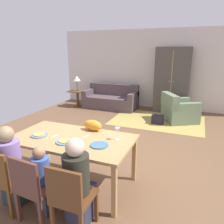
% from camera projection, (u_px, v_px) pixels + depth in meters
% --- Properties ---
extents(ground_plane, '(7.14, 6.43, 0.02)m').
position_uv_depth(ground_plane, '(127.00, 141.00, 4.97)').
color(ground_plane, brown).
extents(back_wall, '(7.14, 0.10, 2.70)m').
position_uv_depth(back_wall, '(157.00, 70.00, 7.50)').
color(back_wall, beige).
rests_on(back_wall, ground_plane).
extents(dining_table, '(1.80, 0.98, 0.76)m').
position_uv_depth(dining_table, '(72.00, 142.00, 3.20)').
color(dining_table, tan).
rests_on(dining_table, ground_plane).
extents(plate_near_man, '(0.25, 0.25, 0.02)m').
position_uv_depth(plate_near_man, '(39.00, 135.00, 3.25)').
color(plate_near_man, '#577DA0').
rests_on(plate_near_man, dining_table).
extents(pizza_near_man, '(0.17, 0.17, 0.01)m').
position_uv_depth(pizza_near_man, '(39.00, 134.00, 3.25)').
color(pizza_near_man, '#E39F4A').
rests_on(pizza_near_man, plate_near_man).
extents(plate_near_child, '(0.25, 0.25, 0.02)m').
position_uv_depth(plate_near_child, '(65.00, 142.00, 3.02)').
color(plate_near_child, '#5886A5').
rests_on(plate_near_child, dining_table).
extents(pizza_near_child, '(0.17, 0.17, 0.01)m').
position_uv_depth(pizza_near_child, '(65.00, 141.00, 3.02)').
color(pizza_near_child, tan).
rests_on(pizza_near_child, plate_near_child).
extents(plate_near_woman, '(0.25, 0.25, 0.02)m').
position_uv_depth(plate_near_woman, '(99.00, 145.00, 2.91)').
color(plate_near_woman, teal).
rests_on(plate_near_woman, dining_table).
extents(wine_glass, '(0.07, 0.07, 0.19)m').
position_uv_depth(wine_glass, '(117.00, 131.00, 3.07)').
color(wine_glass, silver).
rests_on(wine_glass, dining_table).
extents(fork, '(0.05, 0.15, 0.01)m').
position_uv_depth(fork, '(55.00, 136.00, 3.24)').
color(fork, silver).
rests_on(fork, dining_table).
extents(knife, '(0.04, 0.17, 0.01)m').
position_uv_depth(knife, '(85.00, 137.00, 3.21)').
color(knife, silver).
rests_on(knife, dining_table).
extents(dining_chair_man, '(0.44, 0.44, 0.87)m').
position_uv_depth(dining_chair_man, '(2.00, 177.00, 2.68)').
color(dining_chair_man, brown).
rests_on(dining_chair_man, ground_plane).
extents(person_man, '(0.30, 0.41, 1.11)m').
position_uv_depth(person_man, '(13.00, 168.00, 2.83)').
color(person_man, '#2E424F').
rests_on(person_man, ground_plane).
extents(dining_chair_child, '(0.45, 0.45, 0.87)m').
position_uv_depth(dining_chair_child, '(33.00, 185.00, 2.50)').
color(dining_chair_child, brown).
rests_on(dining_chair_child, ground_plane).
extents(person_child, '(0.22, 0.29, 0.92)m').
position_uv_depth(person_child, '(44.00, 182.00, 2.67)').
color(person_child, '#393D48').
rests_on(person_child, ground_plane).
extents(dining_chair_woman, '(0.43, 0.43, 0.87)m').
position_uv_depth(dining_chair_woman, '(70.00, 196.00, 2.32)').
color(dining_chair_woman, '#5B3418').
rests_on(dining_chair_woman, ground_plane).
extents(person_woman, '(0.30, 0.40, 1.11)m').
position_uv_depth(person_woman, '(78.00, 185.00, 2.47)').
color(person_woman, '#2C2C43').
rests_on(person_woman, ground_plane).
extents(cat, '(0.34, 0.20, 0.17)m').
position_uv_depth(cat, '(93.00, 125.00, 3.45)').
color(cat, orange).
rests_on(cat, dining_table).
extents(area_rug, '(2.60, 1.80, 0.01)m').
position_uv_depth(area_rug, '(157.00, 120.00, 6.36)').
color(area_rug, '#A79249').
rests_on(area_rug, ground_plane).
extents(couch, '(1.86, 0.86, 0.82)m').
position_uv_depth(couch, '(111.00, 99.00, 7.70)').
color(couch, '#504145').
rests_on(couch, ground_plane).
extents(armchair, '(1.17, 1.17, 0.82)m').
position_uv_depth(armchair, '(178.00, 111.00, 6.23)').
color(armchair, '#647959').
rests_on(armchair, ground_plane).
extents(armoire, '(1.10, 0.59, 2.10)m').
position_uv_depth(armoire, '(172.00, 80.00, 7.02)').
color(armoire, '#48403A').
rests_on(armoire, ground_plane).
extents(side_table, '(0.56, 0.56, 0.58)m').
position_uv_depth(side_table, '(78.00, 96.00, 7.89)').
color(side_table, brown).
rests_on(side_table, ground_plane).
extents(table_lamp, '(0.26, 0.26, 0.54)m').
position_uv_depth(table_lamp, '(77.00, 79.00, 7.71)').
color(table_lamp, '#4D3A36').
rests_on(table_lamp, side_table).
extents(handbag, '(0.32, 0.16, 0.26)m').
position_uv_depth(handbag, '(157.00, 119.00, 6.04)').
color(handbag, black).
rests_on(handbag, ground_plane).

